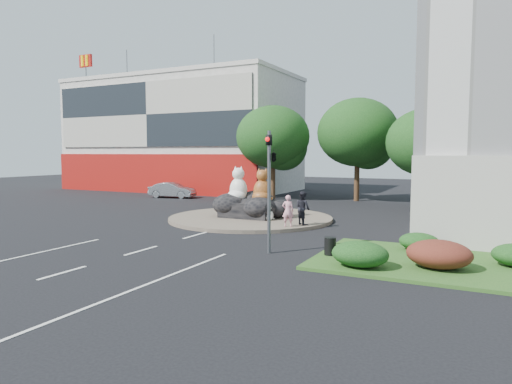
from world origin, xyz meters
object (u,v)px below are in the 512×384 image
Objects in this scene: parked_car at (172,190)px; cat_tabby at (262,185)px; pedestrian_dark at (303,208)px; kitten_calico at (227,209)px; kitten_white at (269,213)px; pedestrian_pink at (288,211)px; litter_bin at (330,246)px; cat_white at (238,184)px.

cat_tabby is at bearing -134.62° from parked_car.
kitten_calico is at bearing 24.75° from pedestrian_dark.
cat_tabby reaches higher than kitten_white.
kitten_calico is 3.02m from kitten_white.
pedestrian_pink is (1.84, -1.62, 0.39)m from kitten_white.
parked_car is 6.14× the size of litter_bin.
pedestrian_dark is (2.31, -0.64, 0.47)m from kitten_white.
parked_car is (-13.61, 9.03, -1.45)m from cat_tabby.
kitten_calico is 0.52× the size of pedestrian_pink.
kitten_calico is (-0.50, -0.55, -1.56)m from cat_white.
pedestrian_dark is (4.82, -1.45, -1.09)m from cat_white.
pedestrian_pink reaches higher than litter_bin.
kitten_white is 0.49× the size of pedestrian_dark.
pedestrian_dark is at bearing -9.63° from cat_white.
cat_tabby is at bearing 125.83° from kitten_white.
kitten_calico is 1.27× the size of litter_bin.
kitten_white is 17.57m from parked_car.
cat_white reaches higher than kitten_calico.
kitten_calico is 0.48× the size of pedestrian_dark.
kitten_calico is 11.31m from litter_bin.
cat_tabby is at bearing 8.64° from pedestrian_dark.
cat_tabby reaches higher than parked_car.
cat_tabby reaches higher than kitten_calico.
kitten_white is 0.21× the size of parked_car.
kitten_calico is 15.02m from parked_car.
kitten_calico is (-2.11, -0.64, -1.51)m from cat_tabby.
parked_car is (-11.50, 9.67, 0.06)m from kitten_calico.
kitten_white is at bearing 18.79° from pedestrian_dark.
kitten_calico is at bearing 141.24° from litter_bin.
cat_white is at bearing -138.30° from parked_car.
kitten_calico is 0.98× the size of kitten_white.
cat_white is 1.20× the size of pedestrian_dark.
pedestrian_pink is 2.43× the size of litter_bin.
cat_white is 2.45× the size of kitten_white.
pedestrian_dark is at bearing -24.55° from kitten_white.
litter_bin is (8.82, -7.08, -0.17)m from kitten_calico.
pedestrian_dark is at bearing -133.21° from parked_car.
cat_white is 5.14m from pedestrian_dark.
pedestrian_pink is (4.34, -2.43, -1.16)m from cat_white.
cat_white is 3.17× the size of litter_bin.
parked_car is 26.33m from litter_bin.
pedestrian_dark is at bearing -136.71° from pedestrian_pink.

